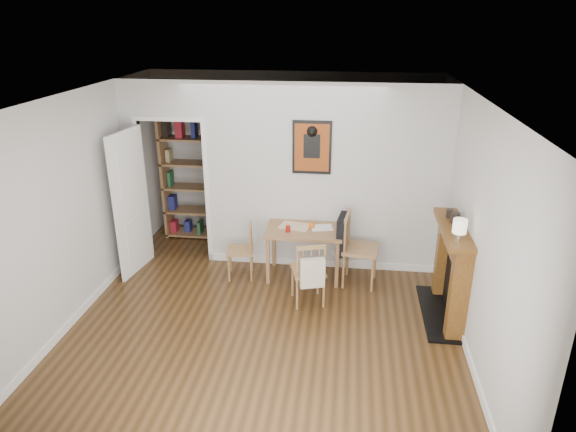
# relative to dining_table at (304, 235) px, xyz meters

# --- Properties ---
(ground) EXTENTS (5.20, 5.20, 0.00)m
(ground) POSITION_rel_dining_table_xyz_m (-0.34, -1.02, -0.62)
(ground) COLOR #50341A
(ground) RESTS_ON ground
(room_shell) EXTENTS (5.20, 5.20, 5.20)m
(room_shell) POSITION_rel_dining_table_xyz_m (-0.24, 0.32, 0.68)
(room_shell) COLOR #BABAB8
(room_shell) RESTS_ON ground
(dining_table) EXTENTS (1.03, 0.66, 0.70)m
(dining_table) POSITION_rel_dining_table_xyz_m (0.00, 0.00, 0.00)
(dining_table) COLOR olive
(dining_table) RESTS_ON ground
(chair_left) EXTENTS (0.44, 0.44, 0.78)m
(chair_left) POSITION_rel_dining_table_xyz_m (-0.87, -0.12, -0.23)
(chair_left) COLOR #A3844C
(chair_left) RESTS_ON ground
(chair_right) EXTENTS (0.61, 0.55, 0.98)m
(chair_right) POSITION_rel_dining_table_xyz_m (0.74, -0.11, -0.11)
(chair_right) COLOR #A3844C
(chair_right) RESTS_ON ground
(chair_front) EXTENTS (0.53, 0.57, 0.86)m
(chair_front) POSITION_rel_dining_table_xyz_m (0.12, -0.69, -0.18)
(chair_front) COLOR #A3844C
(chair_front) RESTS_ON ground
(bookshelf) EXTENTS (0.87, 0.35, 2.08)m
(bookshelf) POSITION_rel_dining_table_xyz_m (-1.92, 1.17, 0.41)
(bookshelf) COLOR olive
(bookshelf) RESTS_ON ground
(fireplace) EXTENTS (0.45, 1.25, 1.16)m
(fireplace) POSITION_rel_dining_table_xyz_m (1.82, -0.77, -0.00)
(fireplace) COLOR brown
(fireplace) RESTS_ON ground
(red_glass) EXTENTS (0.07, 0.07, 0.08)m
(red_glass) POSITION_rel_dining_table_xyz_m (-0.21, -0.11, 0.13)
(red_glass) COLOR maroon
(red_glass) RESTS_ON dining_table
(orange_fruit) EXTENTS (0.08, 0.08, 0.08)m
(orange_fruit) POSITION_rel_dining_table_xyz_m (0.10, 0.05, 0.12)
(orange_fruit) COLOR orange
(orange_fruit) RESTS_ON dining_table
(placemat) EXTENTS (0.46, 0.38, 0.00)m
(placemat) POSITION_rel_dining_table_xyz_m (-0.14, 0.08, 0.09)
(placemat) COLOR beige
(placemat) RESTS_ON dining_table
(notebook) EXTENTS (0.32, 0.26, 0.01)m
(notebook) POSITION_rel_dining_table_xyz_m (0.23, 0.07, 0.09)
(notebook) COLOR silver
(notebook) RESTS_ON dining_table
(mantel_lamp) EXTENTS (0.15, 0.15, 0.24)m
(mantel_lamp) POSITION_rel_dining_table_xyz_m (1.75, -1.16, 0.69)
(mantel_lamp) COLOR silver
(mantel_lamp) RESTS_ON fireplace
(ceramic_jar_a) EXTENTS (0.11, 0.11, 0.13)m
(ceramic_jar_a) POSITION_rel_dining_table_xyz_m (1.80, -0.67, 0.61)
(ceramic_jar_a) COLOR black
(ceramic_jar_a) RESTS_ON fireplace
(ceramic_jar_b) EXTENTS (0.08, 0.08, 0.10)m
(ceramic_jar_b) POSITION_rel_dining_table_xyz_m (1.76, -0.49, 0.59)
(ceramic_jar_b) COLOR black
(ceramic_jar_b) RESTS_ON fireplace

